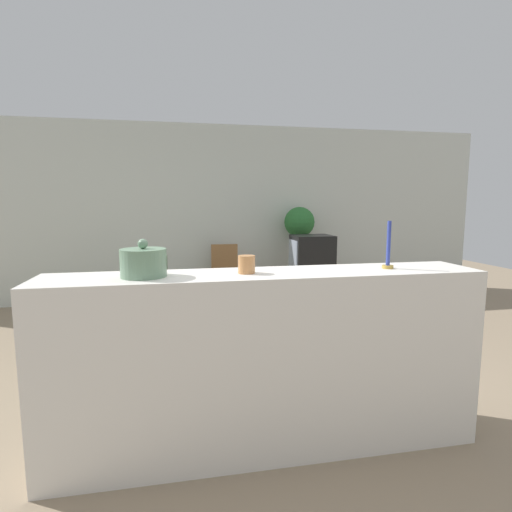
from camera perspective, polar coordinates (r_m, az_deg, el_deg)
ground_plane at (r=3.26m, az=-0.86°, el=-19.91°), size 14.00×14.00×0.00m
wall_back at (r=6.30m, az=-6.48°, el=6.10°), size 9.00×0.06×2.70m
couch at (r=4.23m, az=-10.38°, el=-9.11°), size 0.84×1.86×0.87m
tv_stand at (r=5.67m, az=7.91°, el=-5.21°), size 0.74×0.49×0.52m
television at (r=5.57m, az=7.95°, el=0.15°), size 0.55×0.47×0.55m
wooden_chair at (r=5.92m, az=-4.37°, el=-2.39°), size 0.44×0.44×0.90m
plant_stand at (r=6.34m, az=6.12°, el=-2.31°), size 0.14×0.14×0.85m
potted_plant at (r=6.25m, az=6.22°, el=4.66°), size 0.47×0.47×0.60m
foreground_counter at (r=2.50m, az=1.64°, el=-14.90°), size 2.59×0.44×1.10m
decorative_bowl at (r=2.28m, az=-15.78°, el=-0.90°), size 0.25×0.25×0.21m
candle_jar at (r=2.31m, az=-1.36°, el=-1.21°), size 0.10×0.10×0.10m
candlestick at (r=2.61m, az=18.37°, el=0.51°), size 0.07×0.07×0.30m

